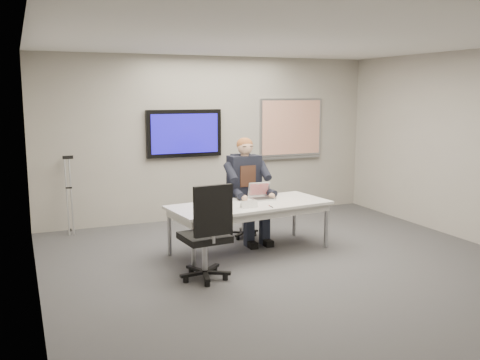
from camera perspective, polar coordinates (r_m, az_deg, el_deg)
name	(u,v)px	position (r m, az deg, el deg)	size (l,w,h in m)	color
floor	(292,267)	(6.90, 5.55, -9.19)	(6.00, 6.00, 0.02)	#3C3C3F
ceiling	(296,40)	(6.57, 5.94, 14.65)	(6.00, 6.00, 0.02)	silver
wall_back	(211,138)	(9.32, -3.09, 4.49)	(6.00, 0.02, 2.80)	#9C968D
wall_left	(32,171)	(5.80, -21.31, 0.91)	(0.02, 6.00, 2.80)	#9C968D
wall_right	(477,148)	(8.43, 24.00, 3.19)	(0.02, 6.00, 2.80)	#9C968D
conference_table	(250,209)	(7.34, 1.04, -3.12)	(2.30, 1.18, 0.68)	silver
tv_display	(184,133)	(9.11, -5.96, 4.97)	(1.30, 0.09, 0.80)	black
whiteboard	(291,128)	(9.91, 5.47, 5.50)	(1.25, 0.08, 1.10)	#95979D
office_chair_far	(242,218)	(8.20, 0.25, -4.03)	(0.48, 0.48, 0.93)	black
office_chair_near	(206,250)	(6.29, -3.60, -7.51)	(0.61, 0.61, 1.17)	black
seated_person	(249,200)	(7.90, 1.01, -2.14)	(0.48, 0.82, 1.52)	#1D2130
crutch	(69,193)	(8.71, -17.78, -1.37)	(0.17, 0.33, 1.27)	#A4A7AC
laptop	(261,195)	(7.66, 2.28, -1.57)	(0.34, 0.32, 0.23)	#B2B2B5
name_tent	(249,204)	(7.06, 0.96, -2.58)	(0.24, 0.07, 0.09)	white
pen	(271,206)	(7.13, 3.32, -2.82)	(0.01, 0.01, 0.14)	black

